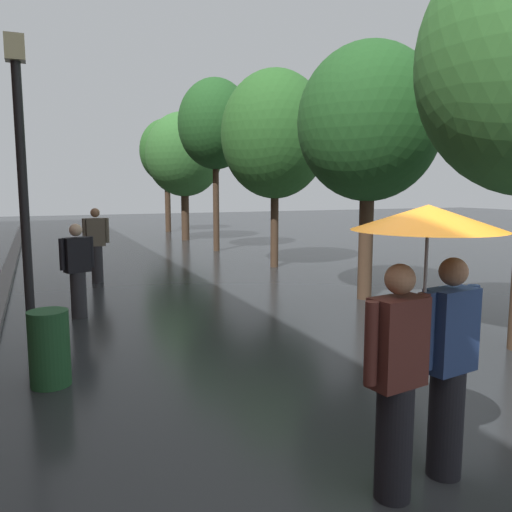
# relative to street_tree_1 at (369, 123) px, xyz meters

# --- Properties ---
(ground_plane) EXTENTS (80.00, 80.00, 0.00)m
(ground_plane) POSITION_rel_street_tree_1_xyz_m (-3.44, -5.72, -3.39)
(ground_plane) COLOR #26282B
(kerb_strip) EXTENTS (0.30, 36.00, 0.12)m
(kerb_strip) POSITION_rel_street_tree_1_xyz_m (-6.64, 4.28, -3.33)
(kerb_strip) COLOR slate
(kerb_strip) RESTS_ON ground
(street_tree_1) EXTENTS (2.72, 2.72, 4.90)m
(street_tree_1) POSITION_rel_street_tree_1_xyz_m (0.00, 0.00, 0.00)
(street_tree_1) COLOR #473323
(street_tree_1) RESTS_ON ground
(street_tree_2) EXTENTS (2.90, 2.90, 5.30)m
(street_tree_2) POSITION_rel_street_tree_1_xyz_m (0.09, 4.38, 0.19)
(street_tree_2) COLOR #473323
(street_tree_2) RESTS_ON ground
(street_tree_3) EXTENTS (2.50, 2.50, 5.80)m
(street_tree_3) POSITION_rel_street_tree_1_xyz_m (-0.23, 8.41, 0.88)
(street_tree_3) COLOR #473323
(street_tree_3) RESTS_ON ground
(street_tree_4) EXTENTS (3.13, 3.13, 5.23)m
(street_tree_4) POSITION_rel_street_tree_1_xyz_m (-0.23, 12.40, 0.11)
(street_tree_4) COLOR #473323
(street_tree_4) RESTS_ON ground
(street_tree_5) EXTENTS (2.60, 2.60, 5.48)m
(street_tree_5) POSITION_rel_street_tree_1_xyz_m (0.08, 16.75, 0.52)
(street_tree_5) COLOR #473323
(street_tree_5) RESTS_ON ground
(couple_under_umbrella) EXTENTS (1.13, 1.07, 2.08)m
(couple_under_umbrella) POSITION_rel_street_tree_1_xyz_m (-3.39, -5.53, -2.03)
(couple_under_umbrella) COLOR black
(couple_under_umbrella) RESTS_ON ground
(street_lamp_post) EXTENTS (0.24, 0.24, 4.10)m
(street_lamp_post) POSITION_rel_street_tree_1_xyz_m (-6.04, -0.91, -0.99)
(street_lamp_post) COLOR black
(street_lamp_post) RESTS_ON ground
(litter_bin) EXTENTS (0.44, 0.44, 0.85)m
(litter_bin) POSITION_rel_street_tree_1_xyz_m (-5.84, -2.37, -2.97)
(litter_bin) COLOR #1E4C28
(litter_bin) RESTS_ON ground
(pedestrian_walking_midground) EXTENTS (0.56, 0.34, 1.59)m
(pedestrian_walking_midground) POSITION_rel_street_tree_1_xyz_m (-5.31, 0.68, -2.58)
(pedestrian_walking_midground) COLOR #2D2D33
(pedestrian_walking_midground) RESTS_ON ground
(pedestrian_walking_far) EXTENTS (0.59, 0.35, 1.72)m
(pedestrian_walking_far) POSITION_rel_street_tree_1_xyz_m (-4.67, 3.91, -2.48)
(pedestrian_walking_far) COLOR #2D2D33
(pedestrian_walking_far) RESTS_ON ground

